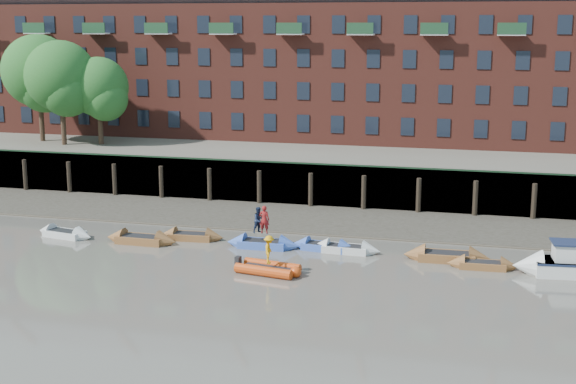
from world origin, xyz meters
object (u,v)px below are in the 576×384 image
(rib_tender, at_px, (270,269))
(motor_launch, at_px, (560,264))
(rowboat_4, at_px, (324,247))
(person_rib_crew, at_px, (269,250))
(rowboat_3, at_px, (263,244))
(person_rower_a, at_px, (264,219))
(rowboat_5, at_px, (346,249))
(rowboat_1, at_px, (141,239))
(person_rower_b, at_px, (259,220))
(rowboat_6, at_px, (447,257))
(rowboat_0, at_px, (65,234))
(rowboat_7, at_px, (482,265))
(rowboat_2, at_px, (191,236))

(rib_tender, xyz_separation_m, motor_launch, (15.45, 3.73, 0.34))
(rowboat_4, height_order, person_rib_crew, person_rib_crew)
(rowboat_3, bearing_deg, rowboat_4, 5.10)
(rowboat_4, xyz_separation_m, person_rower_a, (-3.70, -0.30, 1.55))
(rowboat_4, bearing_deg, rowboat_5, 1.11)
(rowboat_5, relative_size, person_rib_crew, 2.74)
(rowboat_1, bearing_deg, motor_launch, 0.63)
(rowboat_5, relative_size, person_rower_b, 2.65)
(person_rower_b, bearing_deg, rowboat_6, -49.01)
(rowboat_3, bearing_deg, rowboat_1, -174.18)
(rowboat_4, bearing_deg, rowboat_0, -169.12)
(rib_tender, distance_m, person_rower_a, 5.48)
(person_rower_a, xyz_separation_m, person_rower_b, (-0.35, 0.05, -0.06))
(rowboat_0, distance_m, rowboat_5, 18.24)
(rowboat_7, xyz_separation_m, person_rib_crew, (-11.38, -3.90, 1.17))
(rowboat_5, xyz_separation_m, rowboat_7, (8.05, -1.27, -0.01))
(rowboat_4, bearing_deg, rowboat_1, -166.53)
(rowboat_5, bearing_deg, motor_launch, -4.04)
(motor_launch, height_order, person_rower_b, person_rower_b)
(rowboat_0, bearing_deg, rowboat_7, 10.49)
(rowboat_6, distance_m, rib_tender, 10.47)
(rowboat_0, relative_size, rowboat_4, 1.02)
(rowboat_2, bearing_deg, rowboat_7, -9.29)
(rowboat_0, bearing_deg, rowboat_2, 20.89)
(rowboat_0, distance_m, rowboat_1, 5.41)
(rowboat_6, xyz_separation_m, rowboat_7, (2.04, -0.98, -0.05))
(person_rower_a, xyz_separation_m, person_rib_crew, (1.71, -5.00, -0.39))
(rowboat_1, distance_m, rib_tender, 10.32)
(person_rib_crew, bearing_deg, motor_launch, -85.34)
(rowboat_1, xyz_separation_m, rowboat_6, (18.81, 0.88, 0.02))
(rib_tender, relative_size, person_rower_b, 2.33)
(rowboat_7, bearing_deg, rowboat_4, 169.14)
(rowboat_2, xyz_separation_m, rib_tender, (6.78, -5.54, 0.06))
(rowboat_4, relative_size, rowboat_7, 1.06)
(rowboat_7, bearing_deg, rowboat_1, 177.37)
(rowboat_7, xyz_separation_m, person_rower_b, (-13.44, 1.15, 1.50))
(person_rower_a, bearing_deg, rowboat_2, -9.91)
(rowboat_2, height_order, person_rower_a, person_rower_a)
(person_rower_b, bearing_deg, rowboat_4, -44.57)
(rowboat_5, distance_m, rowboat_7, 8.15)
(rowboat_7, bearing_deg, rowboat_0, 177.09)
(person_rower_b, bearing_deg, rib_tender, -115.19)
(rib_tender, distance_m, person_rib_crew, 1.10)
(rowboat_5, distance_m, person_rower_a, 5.27)
(rowboat_5, bearing_deg, rowboat_3, -174.56)
(rowboat_2, distance_m, rowboat_6, 16.07)
(rowboat_6, relative_size, motor_launch, 0.84)
(rowboat_2, distance_m, person_rib_crew, 8.81)
(rowboat_1, height_order, motor_launch, motor_launch)
(rowboat_3, distance_m, rowboat_5, 5.12)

